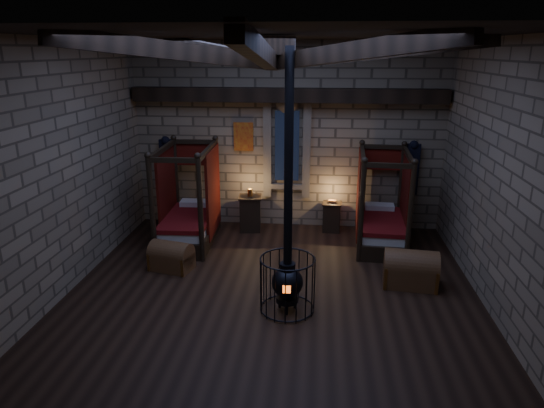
# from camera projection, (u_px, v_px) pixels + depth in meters

# --- Properties ---
(room) EXTENTS (7.02, 7.02, 4.29)m
(room) POSITION_uv_depth(u_px,v_px,m) (273.00, 67.00, 7.27)
(room) COLOR black
(room) RESTS_ON ground
(bed_left) EXTENTS (1.13, 2.03, 2.08)m
(bed_left) POSITION_uv_depth(u_px,v_px,m) (189.00, 219.00, 10.45)
(bed_left) COLOR black
(bed_left) RESTS_ON ground
(bed_right) EXTENTS (1.11, 1.97, 2.00)m
(bed_right) POSITION_uv_depth(u_px,v_px,m) (381.00, 222.00, 10.31)
(bed_right) COLOR black
(bed_right) RESTS_ON ground
(trunk_left) EXTENTS (0.87, 0.67, 0.57)m
(trunk_left) POSITION_uv_depth(u_px,v_px,m) (171.00, 257.00, 9.17)
(trunk_left) COLOR brown
(trunk_left) RESTS_ON ground
(trunk_right) EXTENTS (0.98, 0.68, 0.68)m
(trunk_right) POSITION_uv_depth(u_px,v_px,m) (411.00, 270.00, 8.52)
(trunk_right) COLOR brown
(trunk_right) RESTS_ON ground
(nightstand_left) EXTENTS (0.56, 0.54, 1.00)m
(nightstand_left) POSITION_uv_depth(u_px,v_px,m) (250.00, 213.00, 11.12)
(nightstand_left) COLOR black
(nightstand_left) RESTS_ON ground
(nightstand_right) EXTENTS (0.45, 0.43, 0.74)m
(nightstand_right) POSITION_uv_depth(u_px,v_px,m) (332.00, 217.00, 11.09)
(nightstand_right) COLOR black
(nightstand_right) RESTS_ON ground
(stove) EXTENTS (0.88, 0.88, 4.05)m
(stove) POSITION_uv_depth(u_px,v_px,m) (287.00, 277.00, 7.62)
(stove) COLOR black
(stove) RESTS_ON ground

